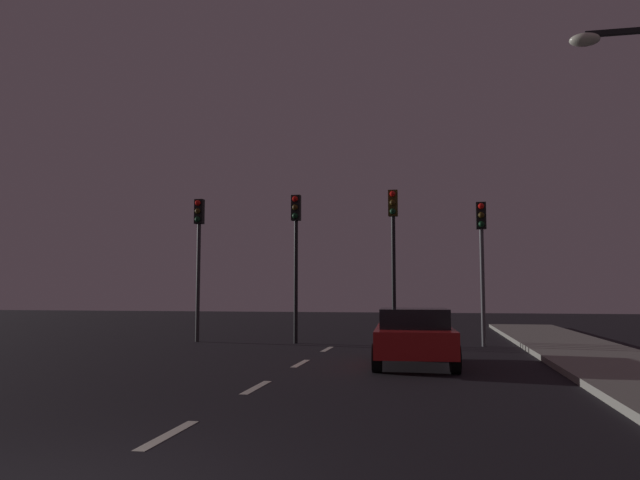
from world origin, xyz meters
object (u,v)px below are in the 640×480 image
at_px(traffic_signal_far_right, 482,245).
at_px(car_stopped_ahead, 414,336).
at_px(traffic_signal_center_left, 296,239).
at_px(traffic_signal_center_right, 393,236).
at_px(traffic_signal_far_left, 199,242).

height_order(traffic_signal_far_right, car_stopped_ahead, traffic_signal_far_right).
bearing_deg(car_stopped_ahead, traffic_signal_center_left, 127.49).
height_order(traffic_signal_center_right, traffic_signal_far_right, traffic_signal_center_right).
bearing_deg(traffic_signal_far_left, traffic_signal_center_right, 0.00).
distance_m(traffic_signal_far_left, traffic_signal_center_right, 7.03).
height_order(traffic_signal_center_left, car_stopped_ahead, traffic_signal_center_left).
relative_size(traffic_signal_far_left, traffic_signal_far_right, 1.08).
height_order(traffic_signal_center_left, traffic_signal_center_right, traffic_signal_center_right).
distance_m(traffic_signal_far_left, traffic_signal_center_left, 3.62).
height_order(traffic_signal_far_left, car_stopped_ahead, traffic_signal_far_left).
bearing_deg(traffic_signal_far_left, traffic_signal_far_right, -0.00).
xyz_separation_m(traffic_signal_center_left, traffic_signal_center_right, (3.41, 0.00, 0.05)).
bearing_deg(traffic_signal_center_left, traffic_signal_far_right, -0.01).
distance_m(traffic_signal_center_right, car_stopped_ahead, 6.33).
bearing_deg(traffic_signal_center_left, car_stopped_ahead, -52.51).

